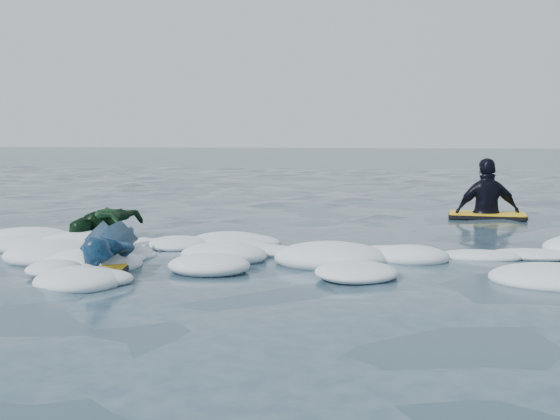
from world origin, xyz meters
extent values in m
plane|color=#182B3B|center=(0.00, 0.00, 0.00)|extent=(120.00, 120.00, 0.00)
cube|color=black|center=(-0.80, 0.17, 0.04)|extent=(0.74, 1.17, 0.05)
cube|color=yellow|center=(-0.80, 0.17, 0.07)|extent=(0.72, 1.14, 0.02)
imported|color=navy|center=(-0.80, 0.42, 0.24)|extent=(0.98, 1.75, 0.39)
cube|color=black|center=(-1.41, 1.67, 0.03)|extent=(0.53, 0.83, 0.04)
cube|color=yellow|center=(-1.41, 1.67, 0.06)|extent=(0.51, 0.81, 0.01)
cube|color=#185DB4|center=(-1.41, 1.67, 0.06)|extent=(0.24, 0.75, 0.00)
imported|color=#0F3916|center=(-1.41, 1.87, 0.24)|extent=(0.87, 1.27, 0.44)
cube|color=black|center=(3.78, 5.28, 0.04)|extent=(1.30, 0.81, 0.06)
cube|color=yellow|center=(3.78, 5.28, 0.08)|extent=(1.27, 0.78, 0.02)
imported|color=black|center=(3.78, 5.28, 0.07)|extent=(1.14, 0.64, 1.84)
camera|label=1|loc=(1.99, -6.53, 1.40)|focal=45.00mm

